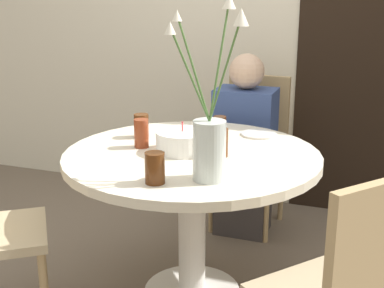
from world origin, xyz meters
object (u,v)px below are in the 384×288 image
Objects in this scene: drink_glass_4 at (141,126)px; person_woman at (244,152)px; birthday_cake at (183,141)px; drink_glass_3 at (219,142)px; drink_glass_1 at (220,128)px; side_plate at (259,134)px; chair_left_flank at (253,142)px; flower_vase at (210,134)px; drink_glass_0 at (142,133)px; drink_glass_2 at (155,168)px.

person_woman reaches higher than drink_glass_4.
drink_glass_3 is at bearing -3.17° from birthday_cake.
side_plate is at bearing 43.23° from drink_glass_1.
chair_left_flank is 7.39× the size of drink_glass_3.
drink_glass_3 is at bearing 100.26° from flower_vase.
birthday_cake is 0.47m from side_plate.
birthday_cake is 0.20m from drink_glass_0.
drink_glass_1 is at bearing 37.54° from drink_glass_0.
side_plate is 1.43× the size of drink_glass_3.
chair_left_flank is 5.18× the size of side_plate.
drink_glass_4 reaches higher than side_plate.
drink_glass_4 is (-0.07, 0.15, -0.01)m from drink_glass_0.
drink_glass_1 is (0.10, 0.23, 0.01)m from birthday_cake.
drink_glass_3 reaches higher than side_plate.
chair_left_flank is 3.86× the size of birthday_cake.
birthday_cake is at bearing -29.10° from drink_glass_4.
birthday_cake is 1.34× the size of side_plate.
drink_glass_4 is at bearing -168.08° from drink_glass_1.
chair_left_flank is 0.16m from person_woman.
drink_glass_4 is at bearing -112.57° from chair_left_flank.
drink_glass_3 is 0.12× the size of person_woman.
drink_glass_2 is (0.25, -0.41, -0.01)m from drink_glass_0.
drink_glass_3 is at bearing -102.45° from side_plate.
drink_glass_0 is 0.17m from drink_glass_4.
drink_glass_1 is 0.11× the size of person_woman.
birthday_cake is at bearing 96.49° from drink_glass_2.
birthday_cake reaches higher than side_plate.
side_plate is 0.16× the size of person_woman.
drink_glass_4 is (-0.32, 0.56, -0.00)m from drink_glass_2.
drink_glass_3 is at bearing -82.10° from chair_left_flank.
side_plate is 0.23m from drink_glass_1.
side_plate is at bearing 55.76° from birthday_cake.
flower_vase reaches higher than drink_glass_0.
drink_glass_3 is at bearing 72.38° from drink_glass_2.
person_woman reaches higher than birthday_cake.
drink_glass_1 is (0.30, 0.23, -0.01)m from drink_glass_0.
drink_glass_2 reaches higher than drink_glass_1.
drink_glass_4 is (-0.50, 0.46, -0.12)m from flower_vase.
flower_vase is at bearing -42.22° from drink_glass_4.
drink_glass_3 is 0.83m from person_woman.
drink_glass_3 is at bearing -19.93° from drink_glass_4.
flower_vase is (0.12, -1.23, 0.38)m from chair_left_flank.
birthday_cake is 0.32m from drink_glass_4.
side_plate is 1.34× the size of drink_glass_0.
drink_glass_2 is at bearing -94.82° from drink_glass_1.
drink_glass_3 is at bearing -84.02° from person_woman.
flower_vase is at bearing -80.68° from chair_left_flank.
flower_vase reaches higher than side_plate.
chair_left_flank is 7.82× the size of drink_glass_1.
person_woman reaches higher than drink_glass_0.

